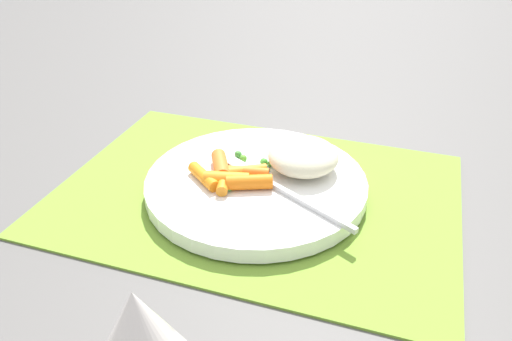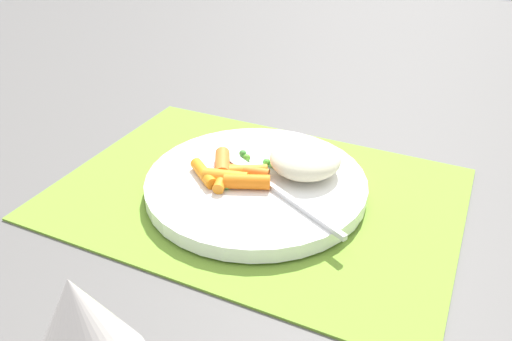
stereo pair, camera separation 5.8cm
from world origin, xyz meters
TOP-DOWN VIEW (x-y plane):
  - ground_plane at (0.00, 0.00)m, footprint 2.40×2.40m
  - placemat at (0.00, 0.00)m, footprint 0.46×0.33m
  - plate at (0.00, 0.00)m, footprint 0.26×0.26m
  - rice_mound at (-0.05, -0.04)m, footprint 0.08×0.08m
  - carrot_portion at (0.03, 0.02)m, footprint 0.11×0.07m
  - pea_scatter at (0.02, -0.01)m, footprint 0.07×0.08m
  - fork at (-0.03, 0.01)m, footprint 0.17×0.10m
  - wine_glass at (-0.04, 0.32)m, footprint 0.07×0.07m

SIDE VIEW (x-z plane):
  - ground_plane at x=0.00m, z-range 0.00..0.00m
  - placemat at x=0.00m, z-range 0.00..0.01m
  - plate at x=0.00m, z-range 0.01..0.02m
  - fork at x=-0.03m, z-range 0.02..0.03m
  - pea_scatter at x=0.02m, z-range 0.02..0.03m
  - carrot_portion at x=0.03m, z-range 0.02..0.04m
  - rice_mound at x=-0.05m, z-range 0.02..0.06m
  - wine_glass at x=-0.04m, z-range 0.03..0.18m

